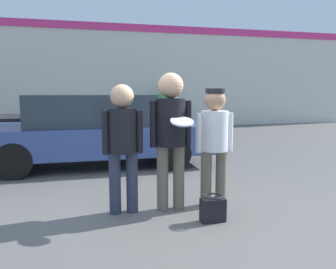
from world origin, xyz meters
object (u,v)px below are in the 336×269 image
person_right (214,136)px  shrub (165,111)px  handbag (213,209)px  person_middle_with_frisbee (171,128)px  person_left (123,138)px  parked_car_near (95,130)px

person_right → shrub: person_right is taller
person_right → handbag: person_right is taller
person_middle_with_frisbee → person_right: (0.62, 0.04, -0.14)m
person_middle_with_frisbee → person_right: bearing=3.3°
person_left → parked_car_near: (-0.28, 2.98, -0.23)m
handbag → shrub: bearing=80.0°
parked_car_near → shrub: (3.02, 6.24, 0.02)m
shrub → handbag: size_ratio=4.74×
person_right → person_left: bearing=179.8°
person_left → person_middle_with_frisbee: 0.63m
parked_car_near → handbag: bearing=-69.9°
person_right → handbag: (-0.22, -0.55, -0.80)m
person_left → shrub: 9.62m
person_right → parked_car_near: bearing=116.9°
parked_car_near → handbag: parked_car_near is taller
person_right → parked_car_near: 3.35m
person_left → shrub: size_ratio=1.08×
shrub → person_right: bearing=-99.2°
shrub → handbag: (-1.72, -9.78, -0.61)m
handbag → person_right: bearing=68.0°
person_right → handbag: bearing=-112.0°
person_right → shrub: (1.50, 9.23, -0.19)m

